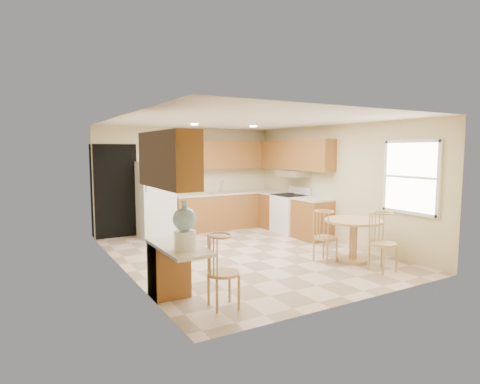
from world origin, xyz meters
TOP-DOWN VIEW (x-y plane):
  - floor at (0.00, 0.00)m, footprint 5.50×5.50m
  - ceiling at (0.00, 0.00)m, footprint 4.50×5.50m
  - wall_back at (0.00, 2.75)m, footprint 4.50×0.02m
  - wall_front at (0.00, -2.75)m, footprint 4.50×0.02m
  - wall_left at (-2.25, 0.00)m, footprint 0.02×5.50m
  - wall_right at (2.25, 0.00)m, footprint 0.02×5.50m
  - doorway at (-1.75, 2.73)m, footprint 0.90×0.02m
  - base_cab_back at (0.88, 2.45)m, footprint 2.75×0.60m
  - counter_back at (0.88, 2.45)m, footprint 2.75×0.63m
  - base_cab_right_a at (1.95, 1.85)m, footprint 0.60×0.59m
  - counter_right_a at (1.95, 1.85)m, footprint 0.63×0.59m
  - base_cab_right_b at (1.95, 0.40)m, footprint 0.60×0.80m
  - counter_right_b at (1.95, 0.40)m, footprint 0.63×0.80m
  - upper_cab_back at (0.88, 2.58)m, footprint 2.75×0.33m
  - upper_cab_right at (2.08, 1.21)m, footprint 0.33×2.42m
  - upper_cab_left at (-2.08, -1.60)m, footprint 0.33×1.40m
  - sink at (0.85, 2.45)m, footprint 0.78×0.44m
  - range_hood at (2.00, 1.18)m, footprint 0.50×0.76m
  - desk_pedestal at (-2.00, -1.32)m, footprint 0.48×0.42m
  - desk_top at (-2.00, -1.70)m, footprint 0.50×1.20m
  - window at (2.23, -1.85)m, footprint 0.06×1.12m
  - can_light_a at (-0.50, 1.20)m, footprint 0.14×0.14m
  - can_light_b at (0.90, 1.20)m, footprint 0.14×0.14m
  - refrigerator at (-0.95, 2.40)m, footprint 0.75×0.73m
  - stove at (1.92, 1.18)m, footprint 0.65×0.76m
  - dining_table at (1.40, -1.36)m, footprint 1.01×1.01m
  - chair_table_a at (0.98, -1.19)m, footprint 0.40×0.52m
  - chair_table_b at (1.40, -2.10)m, footprint 0.42×0.42m
  - chair_desk at (-1.55, -2.14)m, footprint 0.41×0.53m
  - water_crock at (-2.00, -1.91)m, footprint 0.29×0.29m

SIDE VIEW (x-z plane):
  - floor at x=0.00m, z-range 0.00..0.00m
  - desk_pedestal at x=-2.00m, z-range 0.00..0.72m
  - base_cab_back at x=0.88m, z-range 0.00..0.87m
  - base_cab_right_a at x=1.95m, z-range 0.00..0.87m
  - base_cab_right_b at x=1.95m, z-range 0.00..0.87m
  - stove at x=1.92m, z-range -0.08..1.01m
  - dining_table at x=1.40m, z-range 0.12..0.87m
  - chair_table_a at x=0.98m, z-range 0.10..1.00m
  - chair_desk at x=-1.55m, z-range 0.10..1.02m
  - chair_table_b at x=1.40m, z-range 0.10..1.05m
  - desk_top at x=-2.00m, z-range 0.73..0.77m
  - refrigerator at x=-0.95m, z-range 0.00..1.71m
  - counter_back at x=0.88m, z-range 0.87..0.91m
  - counter_right_a at x=1.95m, z-range 0.87..0.91m
  - counter_right_b at x=1.95m, z-range 0.87..0.91m
  - sink at x=0.85m, z-range 0.91..0.92m
  - water_crock at x=-2.00m, z-range 0.74..1.34m
  - doorway at x=-1.75m, z-range 0.00..2.10m
  - wall_back at x=0.00m, z-range 0.00..2.50m
  - wall_front at x=0.00m, z-range 0.00..2.50m
  - wall_left at x=-2.25m, z-range 0.00..2.50m
  - wall_right at x=2.25m, z-range 0.00..2.50m
  - range_hood at x=2.00m, z-range 1.35..1.49m
  - window at x=2.23m, z-range 0.85..2.15m
  - upper_cab_back at x=0.88m, z-range 1.50..2.20m
  - upper_cab_right at x=2.08m, z-range 1.50..2.20m
  - upper_cab_left at x=-2.08m, z-range 1.50..2.20m
  - can_light_a at x=-0.50m, z-range 2.48..2.49m
  - can_light_b at x=0.90m, z-range 2.48..2.49m
  - ceiling at x=0.00m, z-range 2.49..2.51m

